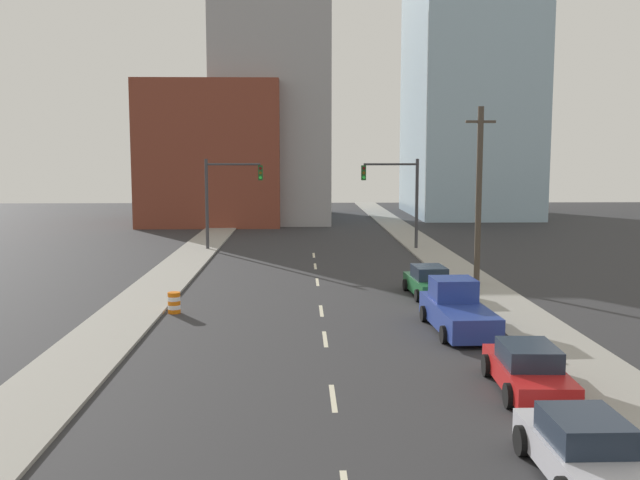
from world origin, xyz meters
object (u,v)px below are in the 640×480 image
pickup_truck_blue (457,310)px  traffic_signal_left (222,192)px  sedan_silver (584,451)px  traffic_barrel (174,303)px  utility_pole_right_mid (479,195)px  traffic_signal_right (402,191)px  sedan_green (429,282)px  sedan_red (528,370)px

pickup_truck_blue → traffic_signal_left: bearing=113.5°
sedan_silver → pickup_truck_blue: 13.40m
traffic_barrel → sedan_silver: size_ratio=0.22×
utility_pole_right_mid → traffic_barrel: utility_pole_right_mid is taller
traffic_signal_right → sedan_silver: traffic_signal_right is taller
traffic_signal_left → traffic_signal_right: size_ratio=1.00×
utility_pole_right_mid → pickup_truck_blue: size_ratio=1.65×
traffic_signal_right → sedan_green: traffic_signal_right is taller
traffic_signal_right → sedan_red: (-0.75, -32.33, -3.70)m
pickup_truck_blue → sedan_red: bearing=-88.7°
utility_pole_right_mid → sedan_red: 18.13m
traffic_signal_left → traffic_barrel: (0.11, -21.35, -3.89)m
sedan_red → sedan_green: sedan_green is taller
utility_pole_right_mid → pickup_truck_blue: 11.20m
traffic_signal_left → pickup_truck_blue: (12.10, -24.83, -3.54)m
traffic_signal_right → utility_pole_right_mid: 15.07m
pickup_truck_blue → sedan_green: size_ratio=1.25×
utility_pole_right_mid → sedan_silver: (-3.44, -23.30, -4.25)m
traffic_signal_right → utility_pole_right_mid: bearing=-82.3°
traffic_signal_left → pickup_truck_blue: size_ratio=1.17×
traffic_signal_right → traffic_barrel: size_ratio=7.13×
sedan_silver → sedan_red: bearing=83.2°
sedan_red → traffic_barrel: bearing=141.2°
utility_pole_right_mid → sedan_green: (-3.11, -2.78, -4.25)m
pickup_truck_blue → sedan_silver: bearing=-93.2°
traffic_signal_left → sedan_red: 34.89m
utility_pole_right_mid → sedan_green: size_ratio=2.07×
utility_pole_right_mid → sedan_red: bearing=-99.0°
sedan_green → utility_pole_right_mid: bearing=38.5°
utility_pole_right_mid → traffic_barrel: bearing=-157.1°
traffic_signal_right → traffic_barrel: traffic_signal_right is taller
traffic_signal_left → pickup_truck_blue: bearing=-64.0°
sedan_red → pickup_truck_blue: size_ratio=0.81×
traffic_signal_left → utility_pole_right_mid: (15.36, -14.93, 0.57)m
traffic_barrel → sedan_red: bearing=-41.3°
sedan_silver → sedan_red: size_ratio=0.92×
sedan_silver → sedan_red: sedan_silver is taller
sedan_green → pickup_truck_blue: bearing=-94.5°
traffic_barrel → traffic_signal_left: bearing=90.3°
traffic_signal_left → traffic_barrel: size_ratio=7.13×
sedan_silver → pickup_truck_blue: bearing=88.9°
sedan_red → utility_pole_right_mid: bearing=83.5°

